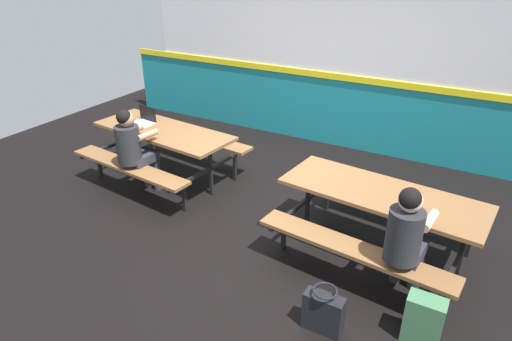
# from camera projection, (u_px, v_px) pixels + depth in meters

# --- Properties ---
(ground_plane) EXTENTS (10.00, 10.00, 0.02)m
(ground_plane) POSITION_uv_depth(u_px,v_px,m) (253.00, 213.00, 5.47)
(ground_plane) COLOR black
(accent_backdrop) EXTENTS (8.00, 0.14, 2.60)m
(accent_backdrop) POSITION_uv_depth(u_px,v_px,m) (334.00, 69.00, 6.93)
(accent_backdrop) COLOR teal
(accent_backdrop) RESTS_ON ground
(picnic_table_left) EXTENTS (2.08, 1.74, 0.74)m
(picnic_table_left) POSITION_uv_depth(u_px,v_px,m) (164.00, 141.00, 6.05)
(picnic_table_left) COLOR brown
(picnic_table_left) RESTS_ON ground
(picnic_table_right) EXTENTS (2.08, 1.74, 0.74)m
(picnic_table_right) POSITION_uv_depth(u_px,v_px,m) (380.00, 206.00, 4.49)
(picnic_table_right) COLOR brown
(picnic_table_right) RESTS_ON ground
(student_nearer) EXTENTS (0.39, 0.54, 1.21)m
(student_nearer) POSITION_uv_depth(u_px,v_px,m) (134.00, 146.00, 5.56)
(student_nearer) COLOR #2D2D38
(student_nearer) RESTS_ON ground
(student_further) EXTENTS (0.39, 0.54, 1.21)m
(student_further) POSITION_uv_depth(u_px,v_px,m) (406.00, 235.00, 3.80)
(student_further) COLOR #2D2D38
(student_further) RESTS_ON ground
(laptop_silver) EXTENTS (0.34, 0.25, 0.22)m
(laptop_silver) POSITION_uv_depth(u_px,v_px,m) (145.00, 120.00, 6.19)
(laptop_silver) COLOR silver
(laptop_silver) RESTS_ON picnic_table_left
(backpack_dark) EXTENTS (0.30, 0.22, 0.44)m
(backpack_dark) POSITION_uv_depth(u_px,v_px,m) (424.00, 320.00, 3.58)
(backpack_dark) COLOR #3F724C
(backpack_dark) RESTS_ON ground
(tote_bag_bright) EXTENTS (0.34, 0.21, 0.43)m
(tote_bag_bright) POSITION_uv_depth(u_px,v_px,m) (323.00, 312.00, 3.70)
(tote_bag_bright) COLOR black
(tote_bag_bright) RESTS_ON ground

